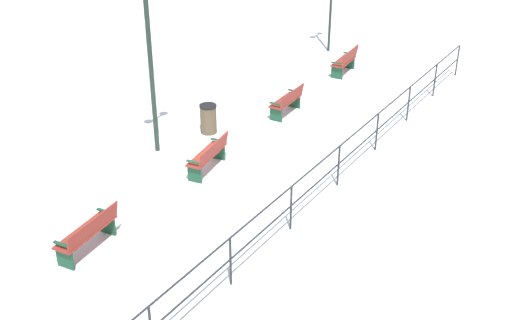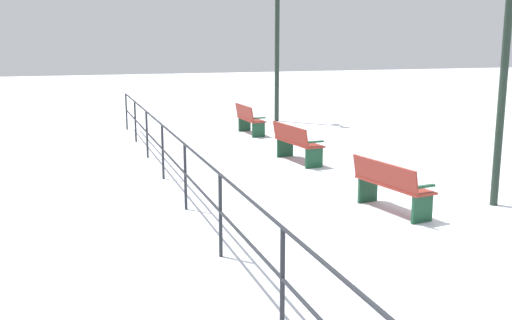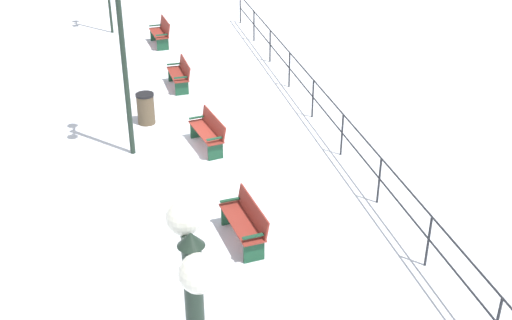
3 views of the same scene
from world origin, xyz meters
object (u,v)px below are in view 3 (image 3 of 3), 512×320
object	(u,v)px
bench_nearest	(161,32)
bench_second	(180,74)
bench_fourth	(245,221)
lamppost_middle	(120,25)
bench_third	(208,131)
trash_bin	(146,108)

from	to	relation	value
bench_nearest	bench_second	xyz separation A→B (m)	(-0.10, 4.36, -0.03)
bench_fourth	lamppost_middle	bearing A→B (deg)	-73.22
bench_second	bench_fourth	bearing A→B (deg)	88.04
bench_nearest	bench_third	size ratio (longest dim) A/B	0.89
bench_fourth	bench_third	bearing A→B (deg)	-96.89
trash_bin	bench_fourth	bearing A→B (deg)	102.98
bench_nearest	trash_bin	size ratio (longest dim) A/B	1.64
bench_second	bench_fourth	world-z (taller)	bench_fourth
bench_fourth	trash_bin	xyz separation A→B (m)	(1.44, -6.27, -0.03)
bench_second	lamppost_middle	distance (m)	5.45
lamppost_middle	trash_bin	world-z (taller)	lamppost_middle
bench_second	bench_third	xyz separation A→B (m)	(-0.14, 4.35, 0.02)
bench_nearest	bench_second	distance (m)	4.36
bench_second	bench_fourth	distance (m)	8.71
lamppost_middle	bench_second	bearing A→B (deg)	-113.65
bench_third	trash_bin	bearing A→B (deg)	-62.51
bench_nearest	trash_bin	world-z (taller)	bench_nearest
bench_nearest	bench_fourth	size ratio (longest dim) A/B	0.88
bench_nearest	bench_third	bearing A→B (deg)	86.35
bench_nearest	trash_bin	bearing A→B (deg)	74.68
bench_nearest	bench_second	bearing A→B (deg)	86.09
bench_fourth	lamppost_middle	size ratio (longest dim) A/B	0.34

